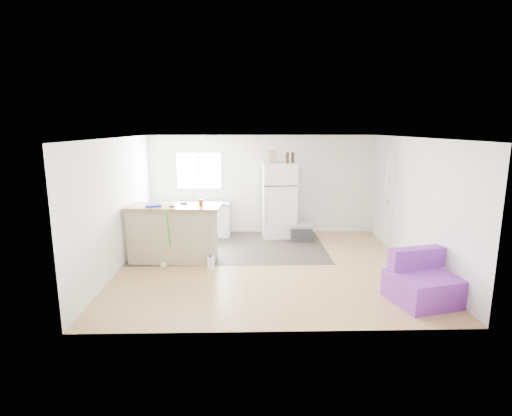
{
  "coord_description": "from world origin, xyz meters",
  "views": [
    {
      "loc": [
        -0.4,
        -7.21,
        2.59
      ],
      "look_at": [
        -0.21,
        0.7,
        0.98
      ],
      "focal_mm": 28.0,
      "sensor_mm": 36.0,
      "label": 1
    }
  ],
  "objects": [
    {
      "name": "bottle_right",
      "position": [
        0.69,
        2.1,
        1.89
      ],
      "size": [
        0.09,
        0.09,
        0.25
      ],
      "primitive_type": "cylinder",
      "rotation": [
        0.0,
        0.0,
        -0.3
      ],
      "color": "#391E0A",
      "rests_on": "refrigerator"
    },
    {
      "name": "ceiling_fixture",
      "position": [
        -1.2,
        1.2,
        2.36
      ],
      "size": [
        0.3,
        0.3,
        0.07
      ],
      "primitive_type": "cylinder",
      "color": "white",
      "rests_on": "ceiling"
    },
    {
      "name": "tool_b",
      "position": [
        -1.81,
        0.18,
        1.12
      ],
      "size": [
        0.11,
        0.06,
        0.03
      ],
      "primitive_type": "cube",
      "rotation": [
        0.0,
        0.0,
        0.25
      ],
      "color": "black",
      "rests_on": "peninsula"
    },
    {
      "name": "mop",
      "position": [
        -1.92,
        -0.06,
        0.23
      ],
      "size": [
        0.19,
        0.32,
        1.14
      ],
      "rotation": [
        0.0,
        0.0,
        -0.01
      ],
      "color": "green",
      "rests_on": "floor"
    },
    {
      "name": "room",
      "position": [
        0.0,
        0.0,
        1.2
      ],
      "size": [
        5.51,
        5.01,
        2.41
      ],
      "color": "#A76F46",
      "rests_on": "ground"
    },
    {
      "name": "vinyl_zone",
      "position": [
        -0.73,
        1.25,
        0.0
      ],
      "size": [
        4.05,
        2.5,
        0.0
      ],
      "primitive_type": "cube",
      "color": "#312924",
      "rests_on": "floor"
    },
    {
      "name": "purple_seat",
      "position": [
        2.25,
        -1.61,
        0.27
      ],
      "size": [
        1.09,
        1.06,
        0.75
      ],
      "rotation": [
        0.0,
        0.0,
        0.25
      ],
      "color": "purple",
      "rests_on": "floor"
    },
    {
      "name": "refrigerator",
      "position": [
        0.38,
        2.12,
        0.88
      ],
      "size": [
        0.81,
        0.77,
        1.77
      ],
      "rotation": [
        0.0,
        0.0,
        0.04
      ],
      "color": "white",
      "rests_on": "floor"
    },
    {
      "name": "blue_tray",
      "position": [
        -2.16,
        0.26,
        1.13
      ],
      "size": [
        0.34,
        0.28,
        0.04
      ],
      "primitive_type": "cube",
      "rotation": [
        0.0,
        0.0,
        0.2
      ],
      "color": "#1625CF",
      "rests_on": "peninsula"
    },
    {
      "name": "red_cup",
      "position": [
        -1.27,
        0.32,
        1.17
      ],
      "size": [
        0.09,
        0.09,
        0.12
      ],
      "primitive_type": "cylinder",
      "rotation": [
        0.0,
        0.0,
        -0.19
      ],
      "color": "red",
      "rests_on": "peninsula"
    },
    {
      "name": "cooler",
      "position": [
        0.87,
        1.68,
        0.2
      ],
      "size": [
        0.51,
        0.35,
        0.39
      ],
      "rotation": [
        0.0,
        0.0,
        -0.0
      ],
      "color": "#2C2C2F",
      "rests_on": "floor"
    },
    {
      "name": "cardboard_box",
      "position": [
        0.21,
        2.09,
        1.92
      ],
      "size": [
        0.2,
        0.1,
        0.3
      ],
      "primitive_type": "cube",
      "rotation": [
        0.0,
        0.0,
        0.02
      ],
      "color": "#A2875D",
      "rests_on": "refrigerator"
    },
    {
      "name": "kitchen_cabinets",
      "position": [
        -1.7,
        2.21,
        0.42
      ],
      "size": [
        1.86,
        0.65,
        1.08
      ],
      "rotation": [
        0.0,
        0.0,
        -0.04
      ],
      "color": "white",
      "rests_on": "floor"
    },
    {
      "name": "tool_a",
      "position": [
        -1.63,
        0.48,
        1.12
      ],
      "size": [
        0.15,
        0.07,
        0.03
      ],
      "primitive_type": "cube",
      "rotation": [
        0.0,
        0.0,
        0.15
      ],
      "color": "black",
      "rests_on": "peninsula"
    },
    {
      "name": "cleaner_jug",
      "position": [
        -1.06,
        -0.2,
        0.12
      ],
      "size": [
        0.15,
        0.12,
        0.29
      ],
      "rotation": [
        0.0,
        0.0,
        0.23
      ],
      "color": "white",
      "rests_on": "floor"
    },
    {
      "name": "interior_door",
      "position": [
        2.72,
        1.55,
        1.02
      ],
      "size": [
        0.11,
        0.92,
        2.1
      ],
      "color": "white",
      "rests_on": "right_wall"
    },
    {
      "name": "peninsula",
      "position": [
        -1.83,
        0.34,
        0.56
      ],
      "size": [
        1.85,
        0.83,
        1.11
      ],
      "rotation": [
        0.0,
        0.0,
        -0.08
      ],
      "color": "#BCAF88",
      "rests_on": "floor"
    },
    {
      "name": "window",
      "position": [
        -1.55,
        2.49,
        1.55
      ],
      "size": [
        1.18,
        0.06,
        0.98
      ],
      "color": "white",
      "rests_on": "back_wall"
    },
    {
      "name": "bottle_left",
      "position": [
        0.56,
        2.04,
        1.89
      ],
      "size": [
        0.09,
        0.09,
        0.25
      ],
      "primitive_type": "cylinder",
      "rotation": [
        0.0,
        0.0,
        0.43
      ],
      "color": "#391E0A",
      "rests_on": "refrigerator"
    }
  ]
}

